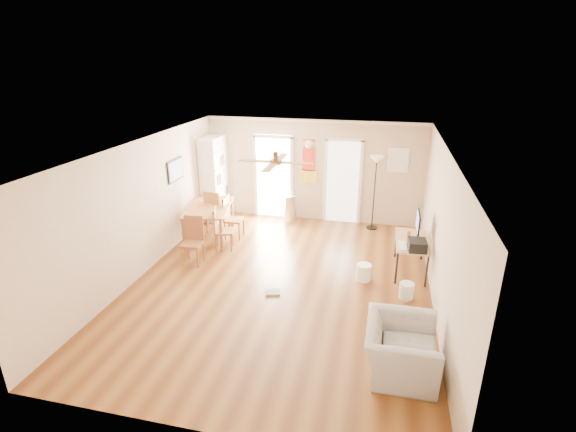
% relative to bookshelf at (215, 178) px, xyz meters
% --- Properties ---
extents(floor, '(7.00, 7.00, 0.00)m').
position_rel_bookshelf_xyz_m(floor, '(2.52, -3.04, -1.07)').
color(floor, brown).
rests_on(floor, ground).
extents(ceiling, '(5.50, 7.00, 0.00)m').
position_rel_bookshelf_xyz_m(ceiling, '(2.52, -3.04, 1.53)').
color(ceiling, silver).
rests_on(ceiling, floor).
extents(wall_back, '(5.50, 0.04, 2.60)m').
position_rel_bookshelf_xyz_m(wall_back, '(2.52, 0.46, 0.23)').
color(wall_back, beige).
rests_on(wall_back, floor).
extents(wall_front, '(5.50, 0.04, 2.60)m').
position_rel_bookshelf_xyz_m(wall_front, '(2.52, -6.54, 0.23)').
color(wall_front, beige).
rests_on(wall_front, floor).
extents(wall_left, '(0.04, 7.00, 2.60)m').
position_rel_bookshelf_xyz_m(wall_left, '(-0.23, -3.04, 0.23)').
color(wall_left, beige).
rests_on(wall_left, floor).
extents(wall_right, '(0.04, 7.00, 2.60)m').
position_rel_bookshelf_xyz_m(wall_right, '(5.27, -3.04, 0.23)').
color(wall_right, beige).
rests_on(wall_right, floor).
extents(crown_molding, '(5.50, 7.00, 0.08)m').
position_rel_bookshelf_xyz_m(crown_molding, '(2.52, -3.04, 1.49)').
color(crown_molding, white).
rests_on(crown_molding, wall_back).
extents(kitchen_doorway, '(0.90, 0.10, 2.10)m').
position_rel_bookshelf_xyz_m(kitchen_doorway, '(1.47, 0.44, -0.02)').
color(kitchen_doorway, white).
rests_on(kitchen_doorway, wall_back).
extents(bathroom_doorway, '(0.80, 0.10, 2.10)m').
position_rel_bookshelf_xyz_m(bathroom_doorway, '(3.27, 0.44, -0.02)').
color(bathroom_doorway, white).
rests_on(bathroom_doorway, wall_back).
extents(wall_decal, '(0.46, 0.03, 1.10)m').
position_rel_bookshelf_xyz_m(wall_decal, '(2.39, 0.44, 0.48)').
color(wall_decal, red).
rests_on(wall_decal, wall_back).
extents(ac_grille, '(0.50, 0.04, 0.60)m').
position_rel_bookshelf_xyz_m(ac_grille, '(4.57, 0.43, 0.63)').
color(ac_grille, white).
rests_on(ac_grille, wall_back).
extents(framed_poster, '(0.04, 0.66, 0.48)m').
position_rel_bookshelf_xyz_m(framed_poster, '(-0.21, -1.64, 0.63)').
color(framed_poster, black).
rests_on(framed_poster, wall_left).
extents(ceiling_fan, '(1.24, 1.24, 0.20)m').
position_rel_bookshelf_xyz_m(ceiling_fan, '(2.52, -3.34, 1.36)').
color(ceiling_fan, '#593819').
rests_on(ceiling_fan, ceiling).
extents(bookshelf, '(0.63, 1.04, 2.15)m').
position_rel_bookshelf_xyz_m(bookshelf, '(0.00, 0.00, 0.00)').
color(bookshelf, white).
rests_on(bookshelf, floor).
extents(dining_table, '(1.22, 1.72, 0.79)m').
position_rel_bookshelf_xyz_m(dining_table, '(0.37, -1.32, -0.68)').
color(dining_table, '#A96736').
rests_on(dining_table, floor).
extents(dining_chair_right_a, '(0.42, 0.42, 0.99)m').
position_rel_bookshelf_xyz_m(dining_chair_right_a, '(0.92, -1.16, -0.58)').
color(dining_chair_right_a, olive).
rests_on(dining_chair_right_a, floor).
extents(dining_chair_right_b, '(0.49, 0.49, 0.95)m').
position_rel_bookshelf_xyz_m(dining_chair_right_b, '(0.92, -1.83, -0.60)').
color(dining_chair_right_b, '#A96736').
rests_on(dining_chair_right_b, floor).
extents(dining_chair_near, '(0.43, 0.43, 0.99)m').
position_rel_bookshelf_xyz_m(dining_chair_near, '(0.54, -2.64, -0.58)').
color(dining_chair_near, brown).
rests_on(dining_chair_near, floor).
extents(dining_chair_far, '(0.53, 0.53, 1.06)m').
position_rel_bookshelf_xyz_m(dining_chair_far, '(0.41, -0.93, -0.55)').
color(dining_chair_far, '#A57735').
rests_on(dining_chair_far, floor).
extents(trash_can, '(0.35, 0.35, 0.70)m').
position_rel_bookshelf_xyz_m(trash_can, '(1.98, 0.15, -0.72)').
color(trash_can, silver).
rests_on(trash_can, floor).
extents(torchiere_lamp, '(0.38, 0.38, 1.84)m').
position_rel_bookshelf_xyz_m(torchiere_lamp, '(4.07, 0.14, -0.15)').
color(torchiere_lamp, black).
rests_on(torchiere_lamp, floor).
extents(computer_desk, '(0.62, 1.25, 0.67)m').
position_rel_bookshelf_xyz_m(computer_desk, '(4.90, -1.97, -0.74)').
color(computer_desk, tan).
rests_on(computer_desk, floor).
extents(imac, '(0.12, 0.60, 0.56)m').
position_rel_bookshelf_xyz_m(imac, '(4.99, -1.89, -0.13)').
color(imac, black).
rests_on(imac, computer_desk).
extents(keyboard, '(0.16, 0.43, 0.02)m').
position_rel_bookshelf_xyz_m(keyboard, '(4.72, -2.27, -0.40)').
color(keyboard, white).
rests_on(keyboard, computer_desk).
extents(printer, '(0.35, 0.40, 0.19)m').
position_rel_bookshelf_xyz_m(printer, '(4.97, -2.40, -0.31)').
color(printer, black).
rests_on(printer, computer_desk).
extents(orange_bottle, '(0.09, 0.09, 0.23)m').
position_rel_bookshelf_xyz_m(orange_bottle, '(4.82, -2.04, -0.29)').
color(orange_bottle, orange).
rests_on(orange_bottle, computer_desk).
extents(wastebasket_a, '(0.33, 0.33, 0.33)m').
position_rel_bookshelf_xyz_m(wastebasket_a, '(4.03, -2.55, -0.91)').
color(wastebasket_a, white).
rests_on(wastebasket_a, floor).
extents(wastebasket_b, '(0.29, 0.29, 0.30)m').
position_rel_bookshelf_xyz_m(wastebasket_b, '(4.81, -3.04, -0.93)').
color(wastebasket_b, silver).
rests_on(wastebasket_b, floor).
extents(floor_cloth, '(0.31, 0.27, 0.04)m').
position_rel_bookshelf_xyz_m(floor_cloth, '(2.46, -3.42, -1.05)').
color(floor_cloth, '#9B9C96').
rests_on(floor_cloth, floor).
extents(armchair, '(0.96, 1.09, 0.71)m').
position_rel_bookshelf_xyz_m(armchair, '(4.67, -4.98, -0.72)').
color(armchair, '#A4A39E').
rests_on(armchair, floor).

